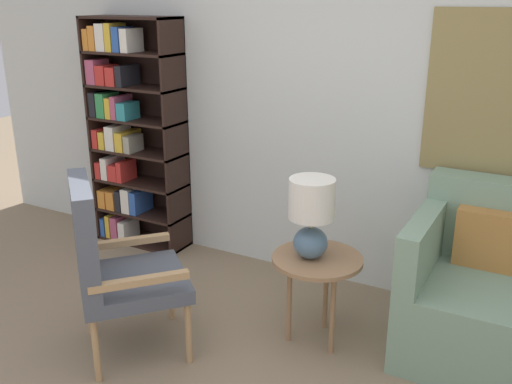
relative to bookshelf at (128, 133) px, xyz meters
name	(u,v)px	position (x,y,z in m)	size (l,w,h in m)	color
wall_back	(339,91)	(1.68, 0.19, 0.43)	(6.40, 0.08, 2.70)	silver
bookshelf	(128,133)	(0.00, 0.00, 0.00)	(0.78, 0.30, 1.81)	black
armchair	(109,259)	(0.96, -1.31, -0.33)	(0.81, 0.81, 1.04)	tan
side_table	(317,267)	(1.91, -0.65, -0.44)	(0.52, 0.52, 0.54)	#99704C
table_lamp	(311,213)	(1.88, -0.68, -0.11)	(0.26, 0.26, 0.47)	slate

